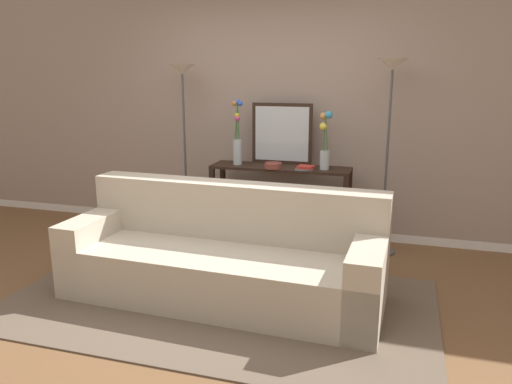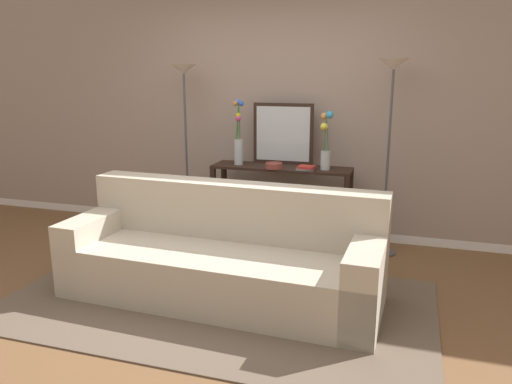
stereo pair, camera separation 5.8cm
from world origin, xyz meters
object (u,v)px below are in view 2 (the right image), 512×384
wall_mirror (283,134)px  vase_short_flowers (326,144)px  console_table (281,190)px  floor_lamp_left (185,102)px  vase_tall_flowers (238,140)px  fruit_bowl (274,165)px  book_row_under_console (248,234)px  floor_lamp_right (391,103)px  couch (223,259)px  book_stack (306,168)px

wall_mirror → vase_short_flowers: (0.48, -0.18, -0.06)m
console_table → vase_short_flowers: (0.45, -0.03, 0.50)m
floor_lamp_left → vase_tall_flowers: bearing=-1.1°
floor_lamp_left → fruit_bowl: 1.18m
vase_tall_flowers → fruit_bowl: (0.41, -0.09, -0.23)m
floor_lamp_left → vase_tall_flowers: 0.70m
vase_short_flowers → book_row_under_console: (-0.81, 0.03, -1.02)m
floor_lamp_left → wall_mirror: 1.09m
floor_lamp_right → couch: bearing=-130.4°
vase_short_flowers → book_stack: bearing=-157.5°
console_table → book_stack: size_ratio=7.71×
wall_mirror → book_row_under_console: 1.14m
floor_lamp_right → book_stack: bearing=-173.2°
vase_short_flowers → book_row_under_console: 1.30m
vase_short_flowers → book_stack: 0.30m
couch → floor_lamp_right: floor_lamp_right is taller
console_table → vase_tall_flowers: (-0.46, -0.02, 0.51)m
vase_short_flowers → fruit_bowl: 0.56m
floor_lamp_right → fruit_bowl: (-1.10, -0.10, -0.63)m
couch → wall_mirror: size_ratio=3.97×
vase_short_flowers → book_stack: (-0.18, -0.07, -0.23)m
console_table → fruit_bowl: bearing=-112.8°
book_stack → wall_mirror: bearing=139.9°
vase_tall_flowers → fruit_bowl: size_ratio=3.89×
console_table → floor_lamp_left: (-1.06, -0.01, 0.88)m
book_stack → vase_short_flowers: bearing=22.5°
wall_mirror → book_stack: bearing=-40.1°
book_stack → book_row_under_console: size_ratio=0.42×
vase_short_flowers → book_row_under_console: bearing=177.9°
console_table → fruit_bowl: 0.30m
couch → fruit_bowl: size_ratio=14.62×
wall_mirror → book_row_under_console: wall_mirror is taller
couch → vase_short_flowers: (0.57, 1.35, 0.76)m
console_table → fruit_bowl: (-0.05, -0.11, 0.28)m
wall_mirror → fruit_bowl: wall_mirror is taller
floor_lamp_left → console_table: bearing=0.6°
couch → wall_mirror: wall_mirror is taller
console_table → wall_mirror: wall_mirror is taller
book_row_under_console → fruit_bowl: bearing=-20.3°
console_table → floor_lamp_left: floor_lamp_left is taller
console_table → couch: bearing=-94.7°
console_table → book_stack: book_stack is taller
vase_tall_flowers → book_stack: bearing=-6.3°
fruit_bowl → vase_tall_flowers: bearing=167.2°
couch → book_row_under_console: bearing=100.1°
wall_mirror → book_row_under_console: bearing=-155.4°
fruit_bowl → console_table: bearing=67.2°
vase_short_flowers → fruit_bowl: (-0.50, -0.09, -0.23)m
console_table → floor_lamp_left: 1.37m
vase_tall_flowers → book_stack: (0.73, -0.08, -0.24)m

